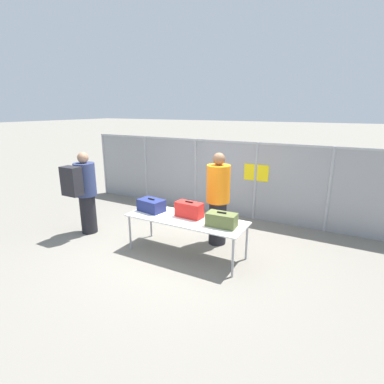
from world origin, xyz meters
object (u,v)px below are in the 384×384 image
inspection_table (186,221)px  traveler_hooded (84,190)px  utility_trailer (329,191)px  security_worker_near (218,198)px  suitcase_navy (151,205)px  suitcase_red (189,210)px  suitcase_olive (222,220)px

inspection_table → traveler_hooded: bearing=-175.4°
utility_trailer → inspection_table: bearing=-113.5°
utility_trailer → security_worker_near: bearing=-113.6°
suitcase_navy → traveler_hooded: 1.64m
suitcase_navy → suitcase_red: (0.82, 0.07, 0.02)m
security_worker_near → suitcase_red: bearing=70.4°
inspection_table → suitcase_olive: 0.75m
traveler_hooded → suitcase_olive: bearing=13.9°
suitcase_olive → traveler_hooded: (-3.15, -0.15, 0.15)m
suitcase_navy → suitcase_olive: 1.53m
suitcase_olive → traveler_hooded: 3.16m
inspection_table → suitcase_navy: bearing=178.3°
traveler_hooded → utility_trailer: (4.48, 4.93, -0.60)m
suitcase_red → suitcase_olive: suitcase_red is taller
utility_trailer → suitcase_navy: bearing=-121.3°
suitcase_red → utility_trailer: 5.09m
suitcase_red → suitcase_olive: (0.71, -0.13, -0.02)m
suitcase_navy → traveler_hooded: (-1.62, -0.22, 0.15)m
suitcase_navy → security_worker_near: (1.11, 0.70, 0.13)m
suitcase_red → traveler_hooded: traveler_hooded is taller
suitcase_navy → utility_trailer: suitcase_navy is taller
suitcase_olive → utility_trailer: suitcase_olive is taller
utility_trailer → traveler_hooded: bearing=-132.3°
utility_trailer → suitcase_red: bearing=-113.8°
suitcase_red → security_worker_near: (0.30, 0.64, 0.10)m
suitcase_navy → suitcase_red: bearing=4.6°
suitcase_navy → security_worker_near: size_ratio=0.29×
suitcase_navy → utility_trailer: bearing=58.7°
suitcase_olive → security_worker_near: bearing=118.2°
inspection_table → utility_trailer: bearing=66.5°
traveler_hooded → suitcase_red: bearing=17.7°
traveler_hooded → security_worker_near: security_worker_near is taller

